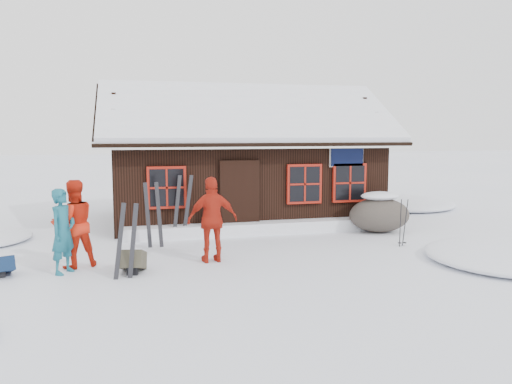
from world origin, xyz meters
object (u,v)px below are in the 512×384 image
skier_crouched (210,218)px  ski_pair_left (126,242)px  skier_orange_left (74,224)px  backpack_olive (132,264)px  skier_teal (63,231)px  backpack_blue (2,269)px  boulder (379,214)px  skier_orange_right (213,220)px  ski_poles (403,223)px

skier_crouched → ski_pair_left: (-2.17, -3.53, 0.21)m
skier_orange_left → backpack_olive: 1.55m
ski_pair_left → backpack_olive: size_ratio=2.36×
skier_teal → backpack_blue: (-1.17, 0.08, -0.71)m
skier_orange_left → skier_crouched: 4.06m
backpack_olive → boulder: bearing=32.0°
skier_orange_right → backpack_blue: (-4.20, -0.09, -0.79)m
boulder → ski_pair_left: bearing=-156.4°
skier_orange_left → backpack_blue: size_ratio=3.46×
ski_poles → backpack_olive: bearing=-172.7°
ski_pair_left → skier_teal: bearing=162.4°
skier_teal → backpack_blue: skier_teal is taller
ski_pair_left → backpack_olive: 0.69m
skier_teal → skier_orange_left: skier_orange_left is taller
skier_orange_right → backpack_blue: size_ratio=3.50×
boulder → ski_poles: size_ratio=1.45×
skier_orange_right → backpack_blue: 4.28m
ski_pair_left → skier_crouched: bearing=70.8°
backpack_blue → ski_pair_left: bearing=-40.8°
backpack_blue → boulder: bearing=-9.1°
skier_crouched → backpack_olive: skier_crouched is taller
skier_orange_right → boulder: skier_orange_right is taller
ski_pair_left → backpack_olive: (0.09, 0.41, -0.54)m
skier_orange_left → ski_pair_left: (1.06, -1.12, -0.21)m
skier_crouched → ski_pair_left: size_ratio=0.66×
ski_poles → backpack_blue: bearing=-177.0°
skier_orange_right → ski_pair_left: (-1.81, -0.87, -0.22)m
boulder → backpack_blue: size_ratio=3.31×
skier_crouched → backpack_blue: size_ratio=1.89×
skier_crouched → backpack_olive: 3.76m
boulder → skier_teal: bearing=-164.1°
skier_orange_right → backpack_blue: skier_orange_right is taller
ski_pair_left → backpack_blue: (-2.39, 0.78, -0.57)m
backpack_blue → skier_teal: bearing=-26.5°
skier_orange_left → boulder: bearing=171.0°
ski_poles → skier_teal: bearing=-176.0°
skier_crouched → backpack_blue: bearing=-178.9°
skier_teal → backpack_blue: size_ratio=3.21×
skier_orange_right → backpack_blue: bearing=-3.6°
skier_orange_left → skier_teal: bearing=46.5°
skier_orange_left → skier_orange_right: (2.87, -0.25, 0.01)m
backpack_olive → ski_poles: bearing=18.3°
skier_crouched → backpack_blue: 5.34m
skier_orange_right → ski_pair_left: 2.02m
skier_orange_left → ski_poles: 7.71m
backpack_olive → skier_crouched: bearing=67.4°
boulder → backpack_blue: boulder is taller
skier_teal → backpack_olive: bearing=-71.0°
skier_teal → skier_orange_left: bearing=10.4°
boulder → backpack_blue: (-9.34, -2.25, -0.38)m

